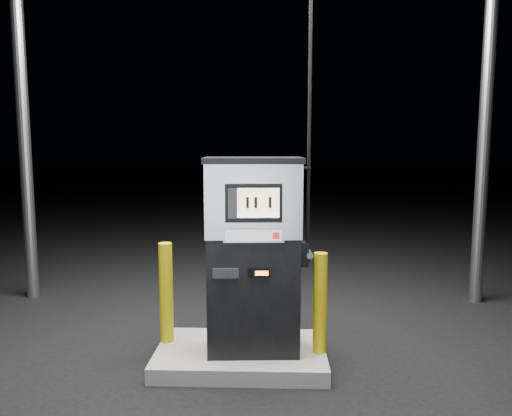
{
  "coord_description": "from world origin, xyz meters",
  "views": [
    {
      "loc": [
        0.31,
        -4.55,
        2.07
      ],
      "look_at": [
        0.14,
        0.0,
        1.5
      ],
      "focal_mm": 35.0,
      "sensor_mm": 36.0,
      "label": 1
    }
  ],
  "objects": [
    {
      "name": "ground",
      "position": [
        0.0,
        0.0,
        0.0
      ],
      "size": [
        80.0,
        80.0,
        0.0
      ],
      "primitive_type": "plane",
      "color": "black",
      "rests_on": "ground"
    },
    {
      "name": "pump_island",
      "position": [
        0.0,
        0.0,
        0.07
      ],
      "size": [
        1.6,
        1.0,
        0.15
      ],
      "primitive_type": "cube",
      "color": "slate",
      "rests_on": "ground"
    },
    {
      "name": "fuel_dispenser",
      "position": [
        0.12,
        -0.04,
        1.08
      ],
      "size": [
        1.01,
        0.59,
        3.76
      ],
      "rotation": [
        0.0,
        0.0,
        0.06
      ],
      "color": "black",
      "rests_on": "pump_island"
    },
    {
      "name": "bollard_left",
      "position": [
        -0.74,
        0.14,
        0.64
      ],
      "size": [
        0.15,
        0.15,
        0.98
      ],
      "primitive_type": "cylinder",
      "rotation": [
        0.0,
        0.0,
        0.18
      ],
      "color": "gold",
      "rests_on": "pump_island"
    },
    {
      "name": "bollard_right",
      "position": [
        0.74,
        -0.06,
        0.62
      ],
      "size": [
        0.13,
        0.13,
        0.94
      ],
      "primitive_type": "cylinder",
      "rotation": [
        0.0,
        0.0,
        -0.08
      ],
      "color": "gold",
      "rests_on": "pump_island"
    }
  ]
}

